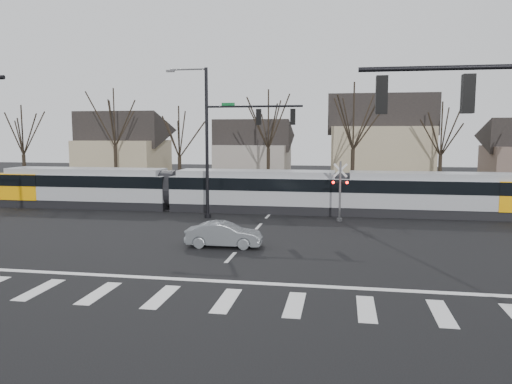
# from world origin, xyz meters

# --- Properties ---
(ground) EXTENTS (140.00, 140.00, 0.00)m
(ground) POSITION_xyz_m (0.00, 0.00, 0.00)
(ground) COLOR black
(grass_verge) EXTENTS (140.00, 28.00, 0.01)m
(grass_verge) POSITION_xyz_m (0.00, 32.00, 0.01)
(grass_verge) COLOR #38331E
(grass_verge) RESTS_ON ground
(crosswalk) EXTENTS (27.00, 2.60, 0.01)m
(crosswalk) POSITION_xyz_m (0.00, -4.00, 0.01)
(crosswalk) COLOR silver
(crosswalk) RESTS_ON ground
(stop_line) EXTENTS (28.00, 0.35, 0.01)m
(stop_line) POSITION_xyz_m (0.00, -1.80, 0.01)
(stop_line) COLOR silver
(stop_line) RESTS_ON ground
(lane_dashes) EXTENTS (0.18, 30.00, 0.01)m
(lane_dashes) POSITION_xyz_m (0.00, 16.00, 0.01)
(lane_dashes) COLOR silver
(lane_dashes) RESTS_ON ground
(rail_pair) EXTENTS (90.00, 1.52, 0.06)m
(rail_pair) POSITION_xyz_m (0.00, 15.80, 0.03)
(rail_pair) COLOR #59595E
(rail_pair) RESTS_ON ground
(tram) EXTENTS (40.51, 3.01, 3.07)m
(tram) POSITION_xyz_m (-1.39, 16.00, 1.67)
(tram) COLOR gray
(tram) RESTS_ON ground
(sedan) EXTENTS (1.73, 4.02, 1.28)m
(sedan) POSITION_xyz_m (-0.84, 4.12, 0.64)
(sedan) COLOR slate
(sedan) RESTS_ON ground
(signal_pole_far) EXTENTS (9.28, 0.44, 10.20)m
(signal_pole_far) POSITION_xyz_m (-2.41, 12.50, 5.70)
(signal_pole_far) COLOR black
(signal_pole_far) RESTS_ON ground
(rail_crossing_signal) EXTENTS (1.08, 0.36, 4.00)m
(rail_crossing_signal) POSITION_xyz_m (5.00, 12.79, 1.89)
(rail_crossing_signal) COLOR #59595B
(rail_crossing_signal) RESTS_ON ground
(tree_row) EXTENTS (59.20, 7.20, 10.00)m
(tree_row) POSITION_xyz_m (2.00, 26.00, 5.00)
(tree_row) COLOR black
(tree_row) RESTS_ON ground
(house_a) EXTENTS (9.72, 8.64, 8.60)m
(house_a) POSITION_xyz_m (-20.00, 34.00, 4.46)
(house_a) COLOR gray
(house_a) RESTS_ON ground
(house_b) EXTENTS (8.64, 7.56, 7.65)m
(house_b) POSITION_xyz_m (-5.00, 36.00, 3.97)
(house_b) COLOR gray
(house_b) RESTS_ON ground
(house_c) EXTENTS (10.80, 8.64, 10.10)m
(house_c) POSITION_xyz_m (9.00, 33.00, 5.23)
(house_c) COLOR gray
(house_c) RESTS_ON ground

